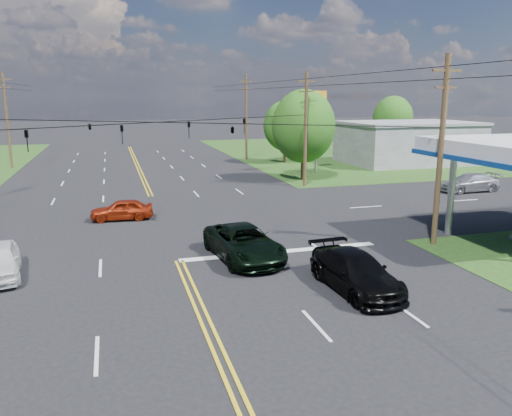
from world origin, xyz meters
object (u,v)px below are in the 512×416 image
object	(u,v)px
pole_right_far	(246,116)
pole_ne	(306,128)
tree_right_a	(304,126)
tree_far_r	(393,119)
retail_ne	(408,144)
pole_se	(441,149)
tree_right_b	(285,126)
pickup_dkgreen	(244,243)
pole_left_far	(7,119)
suv_black	(356,272)

from	to	relation	value
pole_right_far	pole_ne	bearing A→B (deg)	-90.00
tree_right_a	tree_far_r	world-z (taller)	tree_right_a
retail_ne	pole_ne	distance (m)	20.43
pole_se	pole_right_far	distance (m)	37.00
pole_right_far	tree_right_a	bearing A→B (deg)	-86.42
pole_se	tree_right_b	xyz separation A→B (m)	(3.50, 33.00, -0.70)
pole_right_far	pickup_dkgreen	distance (m)	38.10
tree_far_r	pole_left_far	bearing A→B (deg)	-177.56
tree_right_b	pole_left_far	bearing A→B (deg)	172.28
pole_left_far	tree_right_a	world-z (taller)	pole_left_far
pole_ne	pickup_dkgreen	distance (m)	20.58
retail_ne	tree_far_r	xyz separation A→B (m)	(4.00, 10.00, 2.34)
tree_right_a	pole_se	bearing A→B (deg)	-92.73
tree_right_b	tree_far_r	bearing A→B (deg)	18.92
pole_right_far	suv_black	size ratio (longest dim) A/B	1.96
pole_ne	pickup_dkgreen	xyz separation A→B (m)	(-10.00, -17.50, -4.14)
tree_right_b	pickup_dkgreen	bearing A→B (deg)	-112.56
retail_ne	tree_right_b	size ratio (longest dim) A/B	1.98
pole_se	tree_far_r	size ratio (longest dim) A/B	1.25
tree_right_b	tree_far_r	xyz separation A→B (m)	(17.50, 6.00, 0.33)
retail_ne	pole_left_far	world-z (taller)	pole_left_far
tree_right_b	pickup_dkgreen	distance (m)	35.36
tree_right_a	pickup_dkgreen	distance (m)	23.62
tree_right_a	retail_ne	bearing A→B (deg)	26.57
tree_far_r	retail_ne	bearing A→B (deg)	-111.80
retail_ne	tree_right_b	xyz separation A→B (m)	(-13.50, 4.00, 2.02)
pole_right_far	tree_right_a	xyz separation A→B (m)	(1.00, -16.00, -0.30)
tree_right_b	suv_black	xyz separation A→B (m)	(-10.27, -37.46, -3.48)
retail_ne	pole_se	distance (m)	33.72
pole_left_far	pole_se	bearing A→B (deg)	-54.90
retail_ne	tree_right_a	bearing A→B (deg)	-153.43
pole_right_far	tree_right_b	bearing A→B (deg)	-48.81
pole_ne	pickup_dkgreen	bearing A→B (deg)	-119.74
pole_ne	pole_right_far	world-z (taller)	pole_right_far
pole_se	tree_right_b	world-z (taller)	pole_se
retail_ne	pole_left_far	xyz separation A→B (m)	(-43.00, 8.00, 2.97)
tree_right_a	tree_far_r	bearing A→B (deg)	41.99
retail_ne	pole_se	size ratio (longest dim) A/B	1.47
pole_ne	tree_right_a	world-z (taller)	pole_ne
suv_black	retail_ne	bearing A→B (deg)	51.27
retail_ne	suv_black	world-z (taller)	retail_ne
pole_se	pole_left_far	xyz separation A→B (m)	(-26.00, 37.00, 0.25)
suv_black	tree_far_r	bearing A→B (deg)	54.09
tree_far_r	tree_right_b	bearing A→B (deg)	-161.08
tree_right_b	tree_far_r	size ratio (longest dim) A/B	0.93
pole_se	tree_right_b	size ratio (longest dim) A/B	1.34
pole_left_far	pole_right_far	size ratio (longest dim) A/B	1.00
tree_far_r	pole_ne	bearing A→B (deg)	-135.00
suv_black	pole_se	bearing A→B (deg)	30.04
pickup_dkgreen	tree_far_r	bearing A→B (deg)	45.03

